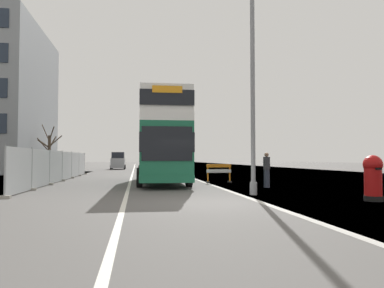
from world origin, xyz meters
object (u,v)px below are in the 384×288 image
lamppost_foreground (253,87)px  car_receding_mid (118,161)px  roadworks_barrier (219,171)px  car_oncoming_near (154,163)px  red_pillar_postbox (373,176)px  double_decker_bus (161,139)px  pedestrian_at_kerb (267,170)px

lamppost_foreground → car_receding_mid: lamppost_foreground is taller
roadworks_barrier → car_receding_mid: (-7.41, 29.07, 0.38)m
lamppost_foreground → roadworks_barrier: size_ratio=6.01×
lamppost_foreground → car_oncoming_near: size_ratio=2.30×
car_oncoming_near → red_pillar_postbox: bearing=-78.5°
car_receding_mid → double_decker_bus: bearing=-82.1°
double_decker_bus → roadworks_barrier: double_decker_bus is taller
lamppost_foreground → pedestrian_at_kerb: bearing=61.7°
car_receding_mid → car_oncoming_near: bearing=-63.3°
roadworks_barrier → red_pillar_postbox: bearing=-72.5°
car_oncoming_near → double_decker_bus: bearing=-91.3°
double_decker_bus → lamppost_foreground: (3.18, -7.73, 1.76)m
car_oncoming_near → car_receding_mid: bearing=116.7°
car_receding_mid → pedestrian_at_kerb: car_receding_mid is taller
red_pillar_postbox → pedestrian_at_kerb: pedestrian_at_kerb is taller
car_receding_mid → pedestrian_at_kerb: bearing=-74.8°
lamppost_foreground → pedestrian_at_kerb: 5.17m
car_receding_mid → pedestrian_at_kerb: 34.22m
red_pillar_postbox → pedestrian_at_kerb: size_ratio=0.89×
lamppost_foreground → red_pillar_postbox: lamppost_foreground is taller
car_oncoming_near → car_receding_mid: car_receding_mid is taller
red_pillar_postbox → pedestrian_at_kerb: bearing=104.9°
roadworks_barrier → car_oncoming_near: size_ratio=0.38×
double_decker_bus → car_receding_mid: double_decker_bus is taller
pedestrian_at_kerb → roadworks_barrier: bearing=111.4°
double_decker_bus → red_pillar_postbox: size_ratio=6.86×
double_decker_bus → car_receding_mid: 28.97m
car_receding_mid → pedestrian_at_kerb: size_ratio=2.23×
roadworks_barrier → car_oncoming_near: car_oncoming_near is taller
red_pillar_postbox → roadworks_barrier: (-3.15, 9.96, -0.17)m
double_decker_bus → pedestrian_at_kerb: size_ratio=6.14×
lamppost_foreground → roadworks_barrier: bearing=88.0°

